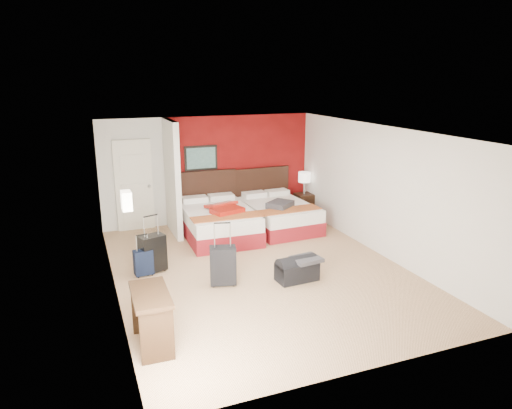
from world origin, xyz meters
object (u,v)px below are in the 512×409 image
bed_right (279,216)px  duffel_bag (297,271)px  suitcase_black (153,255)px  suitcase_navy (143,264)px  bed_left (219,223)px  red_suitcase_open (224,208)px  table_lamp (304,183)px  suitcase_charcoal (223,267)px  desk (152,319)px  nightstand (304,205)px

bed_right → duffel_bag: bearing=-110.4°
suitcase_black → suitcase_navy: suitcase_black is taller
bed_left → suitcase_navy: bearing=-138.8°
red_suitcase_open → suitcase_black: size_ratio=1.34×
bed_left → suitcase_navy: (-1.83, -1.51, -0.09)m
table_lamp → suitcase_navy: size_ratio=1.23×
suitcase_charcoal → duffel_bag: bearing=1.2°
red_suitcase_open → suitcase_navy: 2.43m
table_lamp → red_suitcase_open: bearing=-159.5°
bed_left → desk: size_ratio=2.25×
bed_right → suitcase_navy: bed_right is taller
red_suitcase_open → suitcase_black: (-1.75, -1.30, -0.34)m
red_suitcase_open → duffel_bag: red_suitcase_open is taller
bed_right → suitcase_navy: bearing=-157.0°
bed_left → red_suitcase_open: bearing=-43.3°
suitcase_charcoal → desk: 2.02m
red_suitcase_open → nightstand: red_suitcase_open is taller
suitcase_charcoal → duffel_bag: 1.27m
duffel_bag → red_suitcase_open: bearing=97.3°
nightstand → desk: desk is taller
suitcase_black → duffel_bag: size_ratio=0.94×
red_suitcase_open → desk: (-2.15, -3.71, -0.29)m
red_suitcase_open → suitcase_navy: bearing=-159.6°
desk → nightstand: bearing=46.7°
suitcase_navy → red_suitcase_open: bearing=29.4°
suitcase_black → duffel_bag: (2.23, -1.25, -0.15)m
nightstand → desk: size_ratio=0.61×
nightstand → suitcase_black: (-4.10, -2.18, 0.05)m
suitcase_black → desk: 2.44m
bed_right → suitcase_black: suitcase_black is taller
bed_right → desk: desk is taller
red_suitcase_open → table_lamp: size_ratio=1.61×
suitcase_charcoal → desk: size_ratio=0.70×
bed_left → suitcase_black: size_ratio=3.12×
desk → suitcase_navy: bearing=85.7°
table_lamp → suitcase_black: (-4.10, -2.18, -0.50)m
nightstand → duffel_bag: size_ratio=0.80×
bed_right → red_suitcase_open: bearing=-175.2°
bed_right → desk: (-3.50, -3.90, 0.09)m
bed_left → duffel_bag: 2.73m
duffel_bag → suitcase_charcoal: bearing=163.1°
suitcase_black → bed_right: bearing=7.3°
suitcase_charcoal → desk: (-1.41, -1.45, 0.06)m
bed_right → red_suitcase_open: size_ratio=2.21×
suitcase_charcoal → suitcase_navy: bearing=158.6°
suitcase_navy → suitcase_charcoal: bearing=-42.6°
bed_left → desk: (-2.05, -3.81, 0.07)m
bed_left → nightstand: bearing=19.3°
table_lamp → suitcase_black: table_lamp is taller
bed_left → duffel_bag: size_ratio=2.93×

